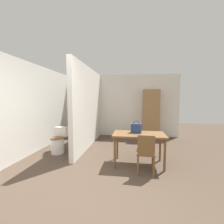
# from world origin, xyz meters

# --- Properties ---
(ground_plane) EXTENTS (16.00, 16.00, 0.00)m
(ground_plane) POSITION_xyz_m (0.00, 0.00, 0.00)
(ground_plane) COLOR #4C3D30
(wall_back) EXTENTS (5.05, 0.12, 2.50)m
(wall_back) POSITION_xyz_m (0.00, 4.25, 1.25)
(wall_back) COLOR silver
(wall_back) RESTS_ON ground_plane
(wall_left) EXTENTS (0.12, 5.19, 2.50)m
(wall_left) POSITION_xyz_m (-2.09, 2.09, 1.25)
(wall_left) COLOR silver
(wall_left) RESTS_ON ground_plane
(partition_wall) EXTENTS (0.12, 2.94, 2.50)m
(partition_wall) POSITION_xyz_m (-0.70, 2.72, 1.25)
(partition_wall) COLOR silver
(partition_wall) RESTS_ON ground_plane
(dining_table) EXTENTS (1.17, 0.66, 0.72)m
(dining_table) POSITION_xyz_m (0.86, 1.45, 0.64)
(dining_table) COLOR brown
(dining_table) RESTS_ON ground_plane
(wooden_chair) EXTENTS (0.38, 0.38, 0.82)m
(wooden_chair) POSITION_xyz_m (0.98, 1.00, 0.45)
(wooden_chair) COLOR brown
(wooden_chair) RESTS_ON ground_plane
(toilet) EXTENTS (0.38, 0.53, 0.69)m
(toilet) POSITION_xyz_m (-1.36, 1.94, 0.30)
(toilet) COLOR white
(toilet) RESTS_ON ground_plane
(handbag) EXTENTS (0.24, 0.12, 0.29)m
(handbag) POSITION_xyz_m (0.80, 1.52, 0.84)
(handbag) COLOR navy
(handbag) RESTS_ON dining_table
(wooden_cabinet) EXTENTS (0.61, 0.46, 1.88)m
(wooden_cabinet) POSITION_xyz_m (1.41, 3.95, 0.94)
(wooden_cabinet) COLOR #997047
(wooden_cabinet) RESTS_ON ground_plane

